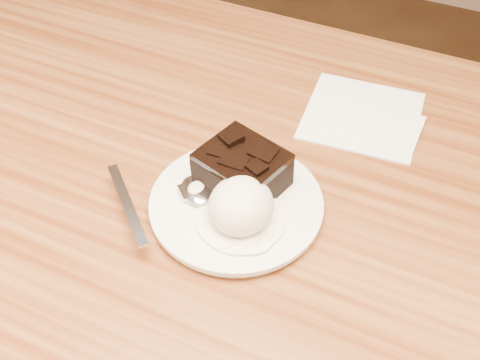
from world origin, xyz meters
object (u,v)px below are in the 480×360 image
at_px(dining_table, 212,343).
at_px(brownie, 242,172).
at_px(spoon, 196,191).
at_px(ice_cream_scoop, 241,206).
at_px(plate, 236,206).
at_px(napkin, 362,115).

relative_size(dining_table, brownie, 13.79).
bearing_deg(spoon, dining_table, 61.62).
bearing_deg(spoon, ice_cream_scoop, -60.97).
distance_m(plate, ice_cream_scoop, 0.04).
bearing_deg(plate, spoon, -167.17).
distance_m(plate, spoon, 0.05).
relative_size(dining_table, spoon, 6.42).
xyz_separation_m(dining_table, ice_cream_scoop, (0.07, -0.04, 0.42)).
bearing_deg(brownie, spoon, -137.45).
relative_size(plate, ice_cream_scoop, 2.67).
distance_m(plate, napkin, 0.23).
bearing_deg(dining_table, spoon, -69.76).
xyz_separation_m(brownie, ice_cream_scoop, (0.02, -0.05, 0.00)).
height_order(plate, brownie, brownie).
relative_size(ice_cream_scoop, spoon, 0.39).
relative_size(ice_cream_scoop, napkin, 0.49).
xyz_separation_m(spoon, napkin, (0.13, 0.23, -0.02)).
xyz_separation_m(ice_cream_scoop, spoon, (-0.06, 0.01, -0.02)).
xyz_separation_m(plate, brownie, (-0.00, 0.03, 0.03)).
height_order(plate, spoon, spoon).
distance_m(brownie, ice_cream_scoop, 0.05).
xyz_separation_m(brownie, spoon, (-0.04, -0.04, -0.01)).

